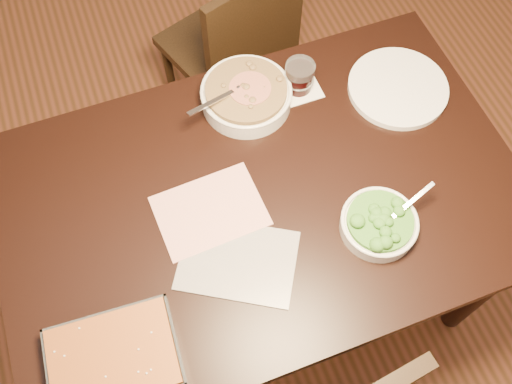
{
  "coord_description": "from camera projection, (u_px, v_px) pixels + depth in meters",
  "views": [
    {
      "loc": [
        -0.26,
        -0.65,
        2.1
      ],
      "look_at": [
        -0.02,
        -0.01,
        0.8
      ],
      "focal_mm": 40.0,
      "sensor_mm": 36.0,
      "label": 1
    }
  ],
  "objects": [
    {
      "name": "broccoli_bowl",
      "position": [
        379.0,
        223.0,
        1.45
      ],
      "size": [
        0.22,
        0.2,
        0.08
      ],
      "color": "silver",
      "rests_on": "table"
    },
    {
      "name": "baking_dish",
      "position": [
        114.0,
        359.0,
        1.3
      ],
      "size": [
        0.31,
        0.24,
        0.05
      ],
      "rotation": [
        0.0,
        0.0,
        -0.06
      ],
      "color": "silver",
      "rests_on": "table"
    },
    {
      "name": "coaster",
      "position": [
        298.0,
        87.0,
        1.69
      ],
      "size": [
        0.12,
        0.12,
        0.0
      ],
      "primitive_type": "cube",
      "color": "white",
      "rests_on": "table"
    },
    {
      "name": "dinner_plate",
      "position": [
        398.0,
        88.0,
        1.67
      ],
      "size": [
        0.29,
        0.29,
        0.02
      ],
      "primitive_type": "cylinder",
      "color": "silver",
      "rests_on": "table"
    },
    {
      "name": "chair_far",
      "position": [
        237.0,
        46.0,
        2.12
      ],
      "size": [
        0.51,
        0.51,
        0.86
      ],
      "rotation": [
        0.0,
        0.0,
        3.47
      ],
      "color": "black",
      "rests_on": "ground"
    },
    {
      "name": "stew_bowl",
      "position": [
        246.0,
        95.0,
        1.63
      ],
      "size": [
        0.28,
        0.26,
        0.1
      ],
      "color": "silver",
      "rests_on": "table"
    },
    {
      "name": "ground",
      "position": [
        260.0,
        285.0,
        2.18
      ],
      "size": [
        4.0,
        4.0,
        0.0
      ],
      "primitive_type": "plane",
      "color": "#3E2311",
      "rests_on": "ground"
    },
    {
      "name": "magazine_a",
      "position": [
        210.0,
        211.0,
        1.5
      ],
      "size": [
        0.29,
        0.22,
        0.01
      ],
      "primitive_type": "cube",
      "rotation": [
        0.0,
        0.0,
        0.05
      ],
      "color": "#BD3E36",
      "rests_on": "table"
    },
    {
      "name": "table",
      "position": [
        261.0,
        211.0,
        1.6
      ],
      "size": [
        1.4,
        0.9,
        0.75
      ],
      "color": "black",
      "rests_on": "ground"
    },
    {
      "name": "magazine_b",
      "position": [
        238.0,
        260.0,
        1.43
      ],
      "size": [
        0.36,
        0.33,
        0.01
      ],
      "primitive_type": "cube",
      "rotation": [
        0.0,
        0.0,
        -0.54
      ],
      "color": "#28262E",
      "rests_on": "table"
    },
    {
      "name": "wine_tumbler",
      "position": [
        299.0,
        76.0,
        1.64
      ],
      "size": [
        0.08,
        0.08,
        0.09
      ],
      "color": "black",
      "rests_on": "coaster"
    }
  ]
}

